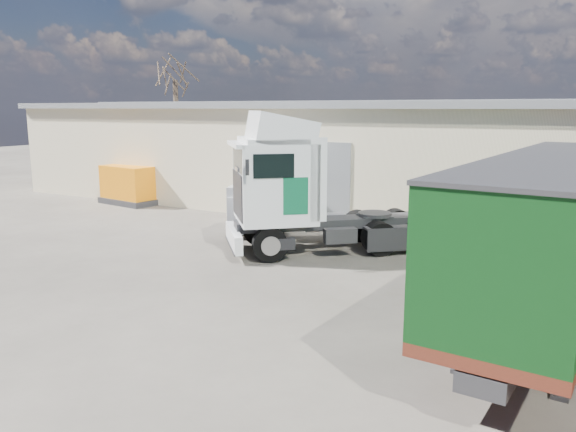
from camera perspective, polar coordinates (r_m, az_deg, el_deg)
The scene contains 7 objects.
ground at distance 15.94m, azimuth -8.23°, elevation -7.60°, with size 120.00×120.00×0.00m, color black.
warehouse at distance 31.92m, azimuth 0.71°, elevation 6.67°, with size 30.60×12.60×5.42m.
bare_tree at distance 42.11m, azimuth -11.45°, elevation 14.65°, with size 4.00×4.00×9.60m.
tractor_unit at distance 19.70m, azimuth 1.33°, elevation 2.30°, with size 7.26×6.87×4.95m.
box_trailer at distance 14.48m, azimuth 25.38°, elevation -0.58°, with size 3.36×12.05×3.96m.
panel_van at distance 23.60m, azimuth -2.29°, elevation 1.22°, with size 3.53×5.38×2.04m.
orange_skip at distance 31.10m, azimuth -15.62°, elevation 2.85°, with size 3.48×2.43×2.03m.
Camera 1 is at (9.33, -11.90, 5.04)m, focal length 35.00 mm.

